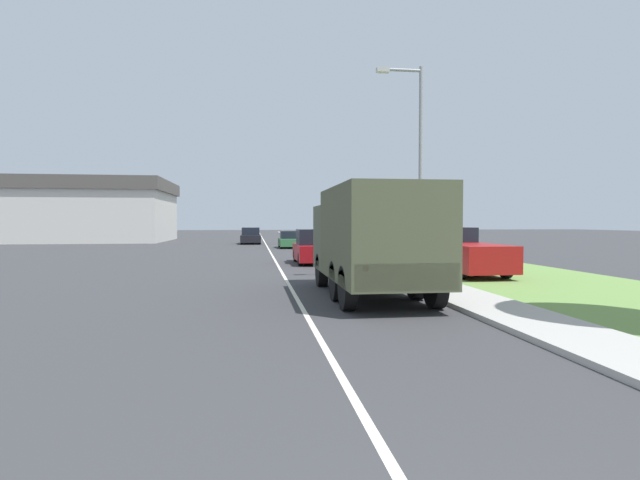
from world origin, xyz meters
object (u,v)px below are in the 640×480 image
at_px(pickup_truck, 459,252).
at_px(lamp_post, 415,153).
at_px(car_nearest_ahead, 313,248).
at_px(military_truck, 372,237).
at_px(car_second_ahead, 291,240).
at_px(car_third_ahead, 251,236).

height_order(pickup_truck, lamp_post, lamp_post).
distance_m(pickup_truck, lamp_post, 4.99).
height_order(car_nearest_ahead, pickup_truck, pickup_truck).
distance_m(military_truck, car_nearest_ahead, 11.51).
distance_m(car_second_ahead, pickup_truck, 21.54).
height_order(car_nearest_ahead, car_second_ahead, car_nearest_ahead).
bearing_deg(car_third_ahead, lamp_post, -79.16).
bearing_deg(pickup_truck, car_third_ahead, 106.48).
xyz_separation_m(car_nearest_ahead, car_second_ahead, (0.04, 15.20, -0.14)).
relative_size(car_second_ahead, car_third_ahead, 0.82).
relative_size(car_third_ahead, lamp_post, 0.64).
height_order(car_nearest_ahead, car_third_ahead, car_nearest_ahead).
xyz_separation_m(car_third_ahead, lamp_post, (5.97, -31.17, 3.83)).
bearing_deg(car_second_ahead, military_truck, -89.43).
bearing_deg(car_nearest_ahead, car_third_ahead, 97.88).
distance_m(military_truck, pickup_truck, 7.72).
bearing_deg(car_second_ahead, pickup_truck, -75.74).
bearing_deg(car_third_ahead, military_truck, -84.20).
height_order(car_second_ahead, car_third_ahead, car_third_ahead).
height_order(car_second_ahead, lamp_post, lamp_post).
relative_size(car_nearest_ahead, pickup_truck, 0.73).
distance_m(car_third_ahead, pickup_truck, 30.23).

